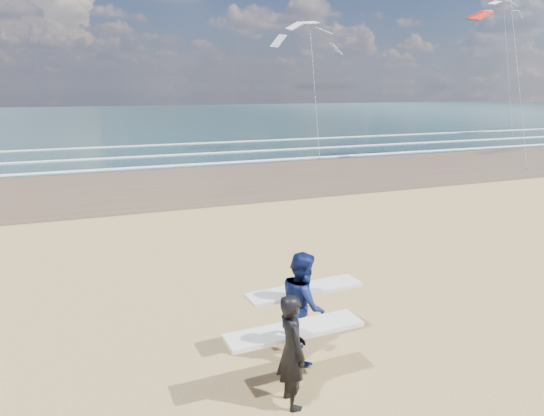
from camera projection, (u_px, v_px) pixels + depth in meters
name	position (u px, v px, depth m)	size (l,w,h in m)	color
wet_sand_strip	(452.00, 162.00, 30.78)	(220.00, 12.00, 0.01)	brown
ocean	(223.00, 116.00, 79.58)	(220.00, 100.00, 0.02)	#173133
foam_breakers	(367.00, 144.00, 39.90)	(220.00, 11.70, 0.05)	white
surfer_near	(292.00, 348.00, 7.19)	(2.21, 0.97, 1.78)	black
surfer_far	(303.00, 304.00, 8.49)	(2.23, 1.24, 1.93)	#0D194D
kite_0	(515.00, 45.00, 28.88)	(6.21, 4.78, 12.63)	slate
kite_1	(314.00, 75.00, 33.34)	(5.37, 4.69, 10.12)	slate
kite_5	(507.00, 58.00, 47.62)	(4.99, 4.65, 14.10)	slate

